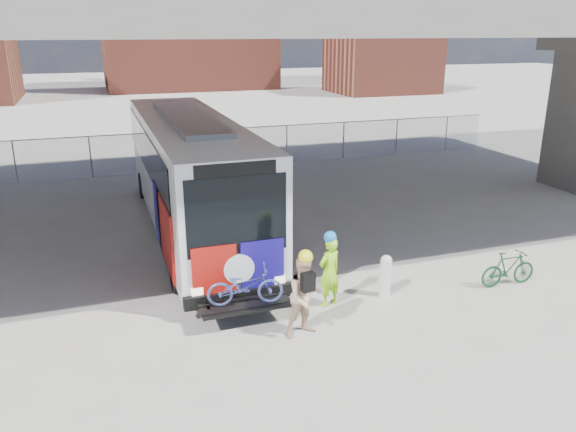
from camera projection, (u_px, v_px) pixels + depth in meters
name	position (u px, v px, depth m)	size (l,w,h in m)	color
ground	(291.00, 266.00, 15.38)	(160.00, 160.00, 0.00)	#9E9991
bus	(190.00, 166.00, 17.58)	(2.67, 12.97, 3.69)	silver
overpass	(247.00, 16.00, 16.91)	(40.00, 16.00, 7.95)	#605E59
chainlink_fence	(204.00, 139.00, 25.70)	(30.00, 0.06, 30.00)	gray
brick_buildings	(146.00, 38.00, 57.32)	(54.00, 22.00, 12.00)	brown
bollard	(385.00, 274.00, 13.49)	(0.27, 0.27, 1.05)	silver
cyclist_hivis	(329.00, 270.00, 12.93)	(0.71, 0.58, 1.84)	#9AF619
cyclist_tan	(305.00, 295.00, 11.65)	(0.93, 0.78, 1.92)	#D2A886
bike_parked	(508.00, 269.00, 14.06)	(0.43, 1.53, 0.92)	#164521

